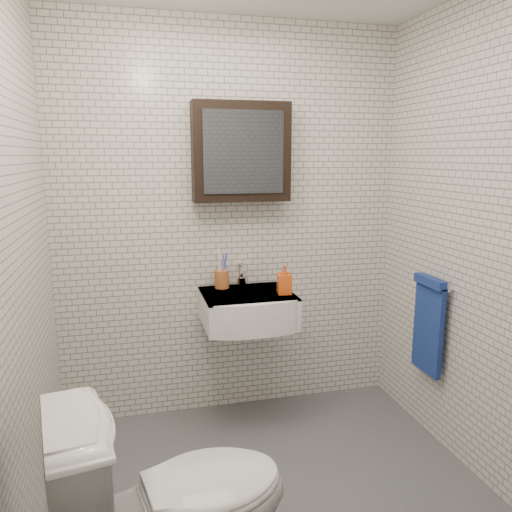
# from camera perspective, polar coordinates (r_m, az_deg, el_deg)

# --- Properties ---
(ground) EXTENTS (2.20, 2.00, 0.01)m
(ground) POSITION_cam_1_polar(r_m,az_deg,el_deg) (2.77, 2.06, -25.87)
(ground) COLOR #4C4F54
(ground) RESTS_ON ground
(room_shell) EXTENTS (2.22, 2.02, 2.51)m
(room_shell) POSITION_cam_1_polar(r_m,az_deg,el_deg) (2.21, 2.33, 5.87)
(room_shell) COLOR silver
(room_shell) RESTS_ON ground
(washbasin) EXTENTS (0.55, 0.50, 0.20)m
(washbasin) POSITION_cam_1_polar(r_m,az_deg,el_deg) (3.07, -0.80, -6.12)
(washbasin) COLOR white
(washbasin) RESTS_ON room_shell
(faucet) EXTENTS (0.06, 0.20, 0.15)m
(faucet) POSITION_cam_1_polar(r_m,az_deg,el_deg) (3.21, -1.63, -2.34)
(faucet) COLOR silver
(faucet) RESTS_ON washbasin
(mirror_cabinet) EXTENTS (0.60, 0.15, 0.60)m
(mirror_cabinet) POSITION_cam_1_polar(r_m,az_deg,el_deg) (3.11, -1.70, 11.78)
(mirror_cabinet) COLOR black
(mirror_cabinet) RESTS_ON room_shell
(towel_rail) EXTENTS (0.09, 0.30, 0.58)m
(towel_rail) POSITION_cam_1_polar(r_m,az_deg,el_deg) (3.12, 19.12, -7.05)
(towel_rail) COLOR silver
(towel_rail) RESTS_ON room_shell
(toothbrush_cup) EXTENTS (0.12, 0.12, 0.25)m
(toothbrush_cup) POSITION_cam_1_polar(r_m,az_deg,el_deg) (3.19, -3.92, -2.53)
(toothbrush_cup) COLOR #B05C2C
(toothbrush_cup) RESTS_ON washbasin
(soap_bottle) EXTENTS (0.09, 0.09, 0.18)m
(soap_bottle) POSITION_cam_1_polar(r_m,az_deg,el_deg) (3.04, 3.27, -2.65)
(soap_bottle) COLOR #FF551A
(soap_bottle) RESTS_ON washbasin
(toilet) EXTENTS (0.91, 0.62, 0.86)m
(toilet) POSITION_cam_1_polar(r_m,az_deg,el_deg) (2.06, -9.23, -26.14)
(toilet) COLOR white
(toilet) RESTS_ON ground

